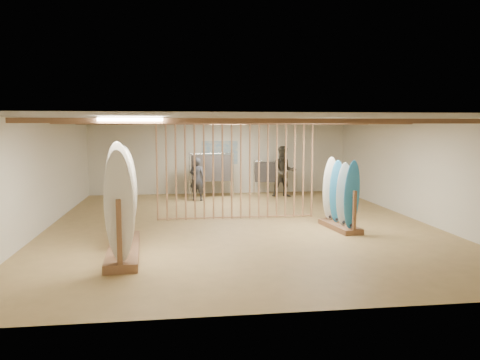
{
  "coord_description": "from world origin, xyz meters",
  "views": [
    {
      "loc": [
        -1.63,
        -12.18,
        2.61
      ],
      "look_at": [
        0.0,
        0.0,
        1.2
      ],
      "focal_mm": 35.0,
      "sensor_mm": 36.0,
      "label": 1
    }
  ],
  "objects": [
    {
      "name": "poster",
      "position": [
        0.0,
        5.98,
        1.6
      ],
      "size": [
        1.4,
        0.03,
        0.9
      ],
      "primitive_type": "cube",
      "color": "teal",
      "rests_on": "ground"
    },
    {
      "name": "light_panels",
      "position": [
        0.0,
        0.0,
        2.74
      ],
      "size": [
        1.2,
        0.35,
        0.06
      ],
      "primitive_type": "cube",
      "color": "white",
      "rests_on": "ground"
    },
    {
      "name": "wall_right",
      "position": [
        5.0,
        0.0,
        1.4
      ],
      "size": [
        0.0,
        12.0,
        12.0
      ],
      "primitive_type": "plane",
      "rotation": [
        1.57,
        0.0,
        -1.57
      ],
      "color": "beige",
      "rests_on": "ground"
    },
    {
      "name": "ceiling",
      "position": [
        0.0,
        0.0,
        2.8
      ],
      "size": [
        12.0,
        12.0,
        0.0
      ],
      "primitive_type": "plane",
      "rotation": [
        3.14,
        0.0,
        0.0
      ],
      "color": "gray",
      "rests_on": "ground"
    },
    {
      "name": "shopper_b",
      "position": [
        2.27,
        4.69,
        1.07
      ],
      "size": [
        1.04,
        0.81,
        2.14
      ],
      "primitive_type": "imported",
      "rotation": [
        0.0,
        0.0,
        -0.0
      ],
      "color": "#343028",
      "rests_on": "floor"
    },
    {
      "name": "clothing_rack_b",
      "position": [
        1.9,
        5.4,
        0.86
      ],
      "size": [
        1.2,
        0.6,
        1.33
      ],
      "rotation": [
        0.0,
        0.0,
        -0.26
      ],
      "color": "silver",
      "rests_on": "floor"
    },
    {
      "name": "clothing_rack_a",
      "position": [
        -0.41,
        4.96,
        1.09
      ],
      "size": [
        1.56,
        0.59,
        1.68
      ],
      "rotation": [
        0.0,
        0.0,
        0.14
      ],
      "color": "silver",
      "rests_on": "floor"
    },
    {
      "name": "rack_right",
      "position": [
        2.46,
        -0.88,
        0.61
      ],
      "size": [
        0.7,
        1.6,
        1.8
      ],
      "rotation": [
        0.0,
        0.0,
        0.13
      ],
      "color": "brown",
      "rests_on": "floor"
    },
    {
      "name": "wall_left",
      "position": [
        -5.0,
        0.0,
        1.4
      ],
      "size": [
        0.0,
        12.0,
        12.0
      ],
      "primitive_type": "plane",
      "rotation": [
        1.57,
        0.0,
        1.57
      ],
      "color": "beige",
      "rests_on": "ground"
    },
    {
      "name": "wall_front",
      "position": [
        0.0,
        -6.0,
        1.4
      ],
      "size": [
        12.0,
        0.0,
        12.0
      ],
      "primitive_type": "plane",
      "rotation": [
        -1.57,
        0.0,
        0.0
      ],
      "color": "beige",
      "rests_on": "ground"
    },
    {
      "name": "shopper_a",
      "position": [
        -0.96,
        4.25,
        0.86
      ],
      "size": [
        0.74,
        0.63,
        1.73
      ],
      "primitive_type": "imported",
      "rotation": [
        0.0,
        0.0,
        2.76
      ],
      "color": "#292A31",
      "rests_on": "floor"
    },
    {
      "name": "bamboo_partition",
      "position": [
        0.0,
        0.8,
        1.4
      ],
      "size": [
        4.45,
        0.05,
        2.78
      ],
      "color": "#A77751",
      "rests_on": "ground"
    },
    {
      "name": "floor",
      "position": [
        0.0,
        0.0,
        0.0
      ],
      "size": [
        12.0,
        12.0,
        0.0
      ],
      "primitive_type": "plane",
      "color": "#A78750",
      "rests_on": "ground"
    },
    {
      "name": "wall_back",
      "position": [
        0.0,
        6.0,
        1.4
      ],
      "size": [
        12.0,
        0.0,
        12.0
      ],
      "primitive_type": "plane",
      "rotation": [
        1.57,
        0.0,
        0.0
      ],
      "color": "beige",
      "rests_on": "ground"
    },
    {
      "name": "rack_left",
      "position": [
        -2.76,
        -2.56,
        0.77
      ],
      "size": [
        0.8,
        2.81,
        2.23
      ],
      "rotation": [
        0.0,
        0.0,
        0.07
      ],
      "color": "brown",
      "rests_on": "floor"
    },
    {
      "name": "ceiling_slats",
      "position": [
        0.0,
        0.0,
        2.72
      ],
      "size": [
        9.5,
        6.12,
        0.1
      ],
      "primitive_type": "cube",
      "color": "brown",
      "rests_on": "ground"
    }
  ]
}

